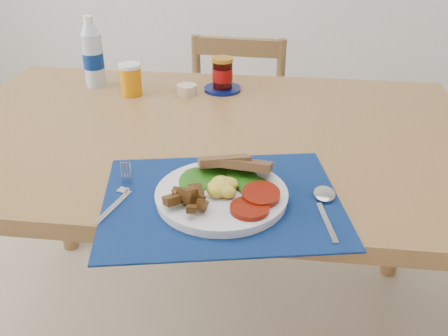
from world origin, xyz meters
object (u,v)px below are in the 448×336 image
Objects in this scene: breakfast_plate at (219,193)px; juice_glass at (131,80)px; water_bottle at (93,56)px; jam_on_saucer at (222,76)px; chair_far at (241,108)px.

juice_glass is (-0.34, 0.56, 0.02)m from breakfast_plate.
breakfast_plate is at bearing -52.68° from water_bottle.
juice_glass is 0.79× the size of jam_on_saucer.
jam_on_saucer is at bearing 14.89° from juice_glass.
jam_on_saucer is (0.41, 0.01, -0.05)m from water_bottle.
jam_on_saucer reaches higher than juice_glass.
juice_glass is (-0.29, -0.49, 0.27)m from chair_far.
water_bottle is 1.91× the size of jam_on_saucer.
water_bottle reaches higher than juice_glass.
chair_far is 0.63m from juice_glass.
chair_far reaches higher than jam_on_saucer.
water_bottle is 0.16m from juice_glass.
breakfast_plate is 0.79m from water_bottle.
chair_far is 0.50m from jam_on_saucer.
chair_far is at bearing 85.62° from breakfast_plate.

